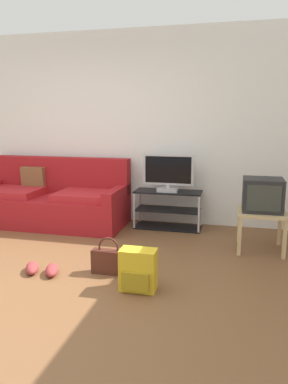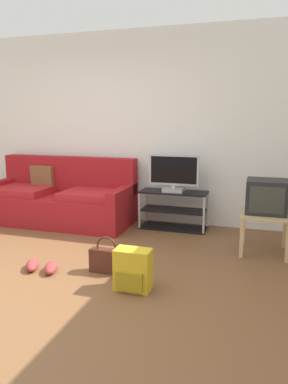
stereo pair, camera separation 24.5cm
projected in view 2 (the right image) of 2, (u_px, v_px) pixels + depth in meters
ground_plane at (19, 284)px, 3.42m from camera, size 9.00×9.80×0.02m
wall_back at (115, 128)px, 5.45m from camera, size 9.00×0.10×2.70m
couch at (61, 199)px, 5.39m from camera, size 2.11×0.89×0.93m
tv_stand at (174, 210)px, 5.07m from camera, size 0.91×0.37×0.52m
flat_tv at (174, 173)px, 4.95m from camera, size 0.68×0.22×0.51m
side_table at (265, 219)px, 4.12m from camera, size 0.53×0.53×0.46m
crt_tv at (267, 196)px, 4.09m from camera, size 0.44×0.40×0.37m
backpack at (133, 270)px, 3.26m from camera, size 0.32×0.25×0.37m
handbag at (107, 260)px, 3.63m from camera, size 0.33×0.11×0.37m
sneakers_pair at (41, 266)px, 3.69m from camera, size 0.44×0.30×0.09m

